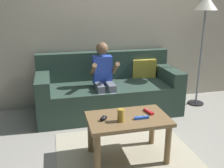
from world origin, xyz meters
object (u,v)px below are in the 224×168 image
object	(u,v)px
couch	(109,91)
floor_lamp	(206,12)
nunchuk_black	(104,118)
game_remote_blue_near_edge	(142,118)
soda_can	(121,115)
coffee_table	(128,125)
game_remote_red_far_corner	(149,112)
person_seated_on_couch	(104,77)

from	to	relation	value
couch	floor_lamp	world-z (taller)	floor_lamp
couch	nunchuk_black	xyz separation A→B (m)	(-0.33, -1.20, 0.17)
game_remote_blue_near_edge	nunchuk_black	xyz separation A→B (m)	(-0.36, 0.06, 0.01)
soda_can	floor_lamp	size ratio (longest dim) A/B	0.08
game_remote_blue_near_edge	coffee_table	bearing A→B (deg)	150.54
coffee_table	game_remote_red_far_corner	bearing A→B (deg)	13.06
person_seated_on_couch	coffee_table	size ratio (longest dim) A/B	1.30
game_remote_blue_near_edge	floor_lamp	world-z (taller)	floor_lamp
nunchuk_black	person_seated_on_couch	bearing A→B (deg)	77.89
person_seated_on_couch	game_remote_blue_near_edge	world-z (taller)	person_seated_on_couch
soda_can	coffee_table	bearing A→B (deg)	36.34
game_remote_blue_near_edge	soda_can	bearing A→B (deg)	-179.16
nunchuk_black	soda_can	bearing A→B (deg)	-21.46
nunchuk_black	couch	bearing A→B (deg)	74.75
nunchuk_black	soda_can	distance (m)	0.17
couch	person_seated_on_couch	distance (m)	0.35
coffee_table	floor_lamp	world-z (taller)	floor_lamp
nunchuk_black	game_remote_red_far_corner	distance (m)	0.48
game_remote_red_far_corner	soda_can	distance (m)	0.35
person_seated_on_couch	floor_lamp	distance (m)	1.71
person_seated_on_couch	couch	bearing A→B (deg)	59.33
couch	soda_can	distance (m)	1.29
couch	nunchuk_black	size ratio (longest dim) A/B	19.77
coffee_table	floor_lamp	bearing A→B (deg)	37.55
game_remote_red_far_corner	floor_lamp	distance (m)	1.89
soda_can	floor_lamp	world-z (taller)	floor_lamp
game_remote_blue_near_edge	floor_lamp	xyz separation A→B (m)	(1.36, 1.20, 0.94)
couch	person_seated_on_couch	world-z (taller)	person_seated_on_couch
coffee_table	couch	bearing A→B (deg)	85.93
game_remote_red_far_corner	coffee_table	bearing A→B (deg)	-166.94
couch	coffee_table	xyz separation A→B (m)	(-0.08, -1.19, 0.06)
coffee_table	person_seated_on_couch	bearing A→B (deg)	91.38
nunchuk_black	game_remote_red_far_corner	xyz separation A→B (m)	(0.47, 0.06, -0.01)
person_seated_on_couch	floor_lamp	bearing A→B (deg)	4.68
couch	game_remote_blue_near_edge	xyz separation A→B (m)	(0.03, -1.26, 0.16)
person_seated_on_couch	nunchuk_black	distance (m)	1.05
person_seated_on_couch	nunchuk_black	size ratio (longest dim) A/B	10.28
couch	game_remote_red_far_corner	size ratio (longest dim) A/B	13.55
couch	floor_lamp	distance (m)	1.77
couch	coffee_table	size ratio (longest dim) A/B	2.50
couch	game_remote_red_far_corner	bearing A→B (deg)	-82.66
couch	coffee_table	world-z (taller)	couch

